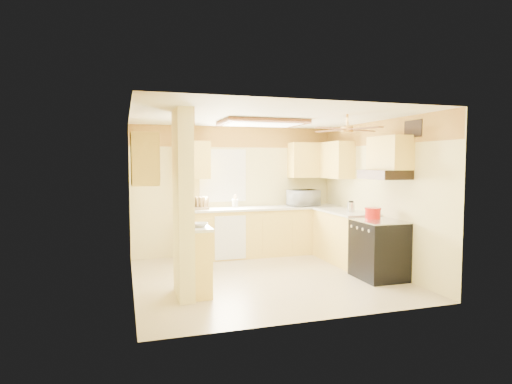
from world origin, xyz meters
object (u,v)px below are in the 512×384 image
object	(u,v)px
stove	(379,249)
bowl	(200,225)
kettle	(351,207)
microwave	(304,198)
dutch_oven	(373,213)

from	to	relation	value
stove	bowl	world-z (taller)	bowl
stove	kettle	world-z (taller)	kettle
microwave	kettle	size ratio (longest dim) A/B	2.93
stove	bowl	size ratio (longest dim) A/B	4.15
stove	dutch_oven	xyz separation A→B (m)	(-0.00, 0.19, 0.54)
microwave	dutch_oven	xyz separation A→B (m)	(0.34, -1.95, -0.10)
stove	microwave	bearing A→B (deg)	99.18
microwave	dutch_oven	size ratio (longest dim) A/B	2.21
bowl	kettle	bearing A→B (deg)	18.09
microwave	kettle	world-z (taller)	microwave
stove	dutch_oven	world-z (taller)	dutch_oven
stove	dutch_oven	bearing A→B (deg)	90.11
dutch_oven	kettle	bearing A→B (deg)	87.98
stove	bowl	bearing A→B (deg)	-179.73
stove	microwave	size ratio (longest dim) A/B	1.59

